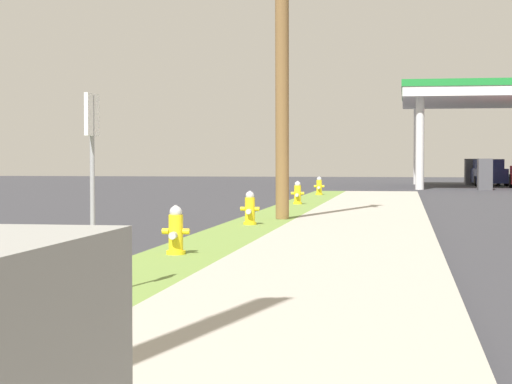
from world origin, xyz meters
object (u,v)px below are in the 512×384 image
(fire_hydrant_fifth, at_px, (319,187))
(car_navy_by_near_pump, at_px, (488,173))
(fire_hydrant_fourth, at_px, (298,194))
(fire_hydrant_third, at_px, (250,210))
(street_sign_post, at_px, (92,152))
(fire_hydrant_second, at_px, (176,233))

(fire_hydrant_fifth, height_order, car_navy_by_near_pump, car_navy_by_near_pump)
(fire_hydrant_fourth, xyz_separation_m, fire_hydrant_fifth, (-0.02, 7.77, 0.00))
(fire_hydrant_third, xyz_separation_m, fire_hydrant_fourth, (-0.03, 9.37, 0.00))
(fire_hydrant_fifth, xyz_separation_m, street_sign_post, (0.19, -27.78, 1.19))
(fire_hydrant_second, height_order, car_navy_by_near_pump, car_navy_by_near_pump)
(fire_hydrant_fourth, relative_size, fire_hydrant_fifth, 1.00)
(fire_hydrant_fourth, height_order, car_navy_by_near_pump, car_navy_by_near_pump)
(street_sign_post, bearing_deg, fire_hydrant_fifth, 90.39)
(fire_hydrant_third, bearing_deg, fire_hydrant_second, -90.52)
(fire_hydrant_second, bearing_deg, fire_hydrant_fifth, 89.99)
(car_navy_by_near_pump, bearing_deg, fire_hydrant_third, -102.82)
(fire_hydrant_second, distance_m, fire_hydrant_fifth, 23.51)
(fire_hydrant_fifth, bearing_deg, street_sign_post, -89.61)
(fire_hydrant_third, distance_m, car_navy_by_near_pump, 37.45)
(fire_hydrant_second, distance_m, fire_hydrant_fourth, 15.74)
(fire_hydrant_third, relative_size, fire_hydrant_fourth, 1.00)
(fire_hydrant_second, xyz_separation_m, car_navy_by_near_pump, (8.37, 42.89, 0.28))
(fire_hydrant_fifth, distance_m, street_sign_post, 27.81)
(street_sign_post, relative_size, car_navy_by_near_pump, 0.46)
(fire_hydrant_fourth, bearing_deg, fire_hydrant_fifth, 90.17)
(fire_hydrant_second, height_order, fire_hydrant_fourth, same)
(fire_hydrant_third, height_order, fire_hydrant_fourth, same)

